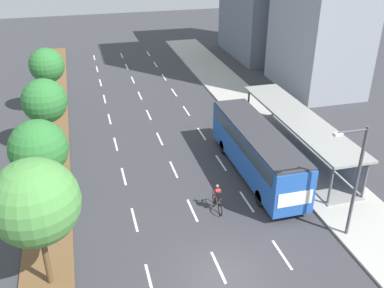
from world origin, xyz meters
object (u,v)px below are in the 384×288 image
object	(u,v)px
bus_shelter	(301,131)
median_tree_second	(38,149)
bus	(257,147)
median_tree_fourth	(47,66)
cyclist	(217,199)
median_tree_third	(44,101)
streetlight	(355,176)
median_tree_nearest	(35,203)

from	to	relation	value
bus_shelter	median_tree_second	xyz separation A→B (m)	(-17.94, -1.60, 1.87)
bus	median_tree_fourth	size ratio (longest dim) A/B	1.93
cyclist	median_tree_second	size ratio (longest dim) A/B	0.34
median_tree_third	streetlight	size ratio (longest dim) A/B	0.84
bus	streetlight	world-z (taller)	streetlight
bus_shelter	median_tree_third	world-z (taller)	median_tree_third
bus	median_tree_second	bearing A→B (deg)	178.88
bus	cyclist	bearing A→B (deg)	-139.17
median_tree_second	median_tree_fourth	world-z (taller)	median_tree_fourth
bus	median_tree_third	xyz separation A→B (m)	(-13.51, 7.42, 1.87)
cyclist	median_tree_fourth	bearing A→B (deg)	118.47
bus	median_tree_third	distance (m)	15.53
cyclist	median_tree_nearest	bearing A→B (deg)	-159.28
median_tree_fourth	streetlight	world-z (taller)	streetlight
bus_shelter	median_tree_second	bearing A→B (deg)	-174.91
cyclist	streetlight	distance (m)	7.89
streetlight	median_tree_third	bearing A→B (deg)	136.57
bus_shelter	streetlight	distance (m)	9.74
bus	cyclist	world-z (taller)	bus
bus	median_tree_nearest	size ratio (longest dim) A/B	1.72
bus	median_tree_nearest	distance (m)	15.25
median_tree_fourth	streetlight	size ratio (longest dim) A/B	0.90
bus_shelter	median_tree_fourth	size ratio (longest dim) A/B	2.40
bus_shelter	median_tree_fourth	bearing A→B (deg)	144.38
median_tree_second	bus_shelter	bearing A→B (deg)	5.09
median_tree_second	streetlight	bearing A→B (deg)	-25.92
streetlight	median_tree_fourth	bearing A→B (deg)	125.39
bus	median_tree_fourth	xyz separation A→B (m)	(-13.46, 14.57, 2.38)
cyclist	median_tree_nearest	world-z (taller)	median_tree_nearest
median_tree_nearest	bus	bearing A→B (deg)	27.29
median_tree_nearest	median_tree_second	world-z (taller)	median_tree_nearest
median_tree_second	median_tree_third	size ratio (longest dim) A/B	0.98
bus_shelter	bus	world-z (taller)	bus
cyclist	bus	bearing A→B (deg)	40.83
bus	median_tree_nearest	xyz separation A→B (m)	(-13.35, -6.88, 2.64)
bus	streetlight	xyz separation A→B (m)	(2.17, -7.42, 1.82)
cyclist	streetlight	size ratio (longest dim) A/B	0.28
median_tree_third	median_tree_second	bearing A→B (deg)	-91.17
bus_shelter	cyclist	xyz separation A→B (m)	(-8.06, -5.13, -1.07)
median_tree_fourth	bus	bearing A→B (deg)	-47.28
median_tree_nearest	median_tree_fourth	size ratio (longest dim) A/B	1.12
bus	median_tree_second	world-z (taller)	median_tree_second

